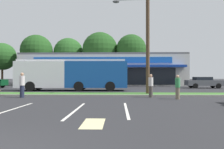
% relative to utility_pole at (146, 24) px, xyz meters
% --- Properties ---
extents(grass_median, '(56.00, 2.20, 0.12)m').
position_rel_utility_pole_xyz_m(grass_median, '(-5.10, 0.01, -5.74)').
color(grass_median, '#386B28').
rests_on(grass_median, ground_plane).
extents(curb_lip, '(56.00, 0.24, 0.12)m').
position_rel_utility_pole_xyz_m(curb_lip, '(-5.10, -1.21, -5.74)').
color(curb_lip, gray).
rests_on(curb_lip, ground_plane).
extents(parking_stripe_0, '(0.12, 4.80, 0.01)m').
position_rel_utility_pole_xyz_m(parking_stripe_0, '(-7.15, -8.07, -5.80)').
color(parking_stripe_0, silver).
rests_on(parking_stripe_0, ground_plane).
extents(parking_stripe_1, '(0.12, 4.80, 0.01)m').
position_rel_utility_pole_xyz_m(parking_stripe_1, '(-4.18, -8.07, -5.80)').
color(parking_stripe_1, silver).
rests_on(parking_stripe_1, ground_plane).
extents(parking_stripe_2, '(0.12, 4.80, 0.01)m').
position_rel_utility_pole_xyz_m(parking_stripe_2, '(-1.90, -7.78, -5.80)').
color(parking_stripe_2, silver).
rests_on(parking_stripe_2, ground_plane).
extents(lot_arrow, '(0.70, 1.60, 0.01)m').
position_rel_utility_pole_xyz_m(lot_arrow, '(-3.08, -10.77, -5.80)').
color(lot_arrow, beige).
rests_on(lot_arrow, ground_plane).
extents(storefront_building, '(27.04, 14.32, 5.27)m').
position_rel_utility_pole_xyz_m(storefront_building, '(-4.76, 22.49, -3.17)').
color(storefront_building, beige).
rests_on(storefront_building, ground_plane).
extents(tree_far_left, '(5.97, 5.97, 8.85)m').
position_rel_utility_pole_xyz_m(tree_far_left, '(-27.81, 29.29, 0.05)').
color(tree_far_left, '#473323').
rests_on(tree_far_left, ground_plane).
extents(tree_left, '(6.87, 6.87, 10.54)m').
position_rel_utility_pole_xyz_m(tree_left, '(-20.09, 29.05, 1.29)').
color(tree_left, '#473323').
rests_on(tree_left, ground_plane).
extents(tree_mid_left, '(6.68, 6.68, 10.21)m').
position_rel_utility_pole_xyz_m(tree_mid_left, '(-13.63, 31.37, 1.06)').
color(tree_mid_left, '#473323').
rests_on(tree_mid_left, ground_plane).
extents(tree_mid, '(7.74, 7.74, 11.16)m').
position_rel_utility_pole_xyz_m(tree_mid, '(-6.28, 29.69, 1.48)').
color(tree_mid, '#473323').
rests_on(tree_mid, ground_plane).
extents(tree_mid_right, '(6.31, 6.31, 10.36)m').
position_rel_utility_pole_xyz_m(tree_mid_right, '(0.45, 28.17, 1.39)').
color(tree_mid_right, '#473323').
rests_on(tree_mid_right, ground_plane).
extents(utility_pole, '(3.03, 2.40, 10.90)m').
position_rel_utility_pole_xyz_m(utility_pole, '(0.00, 0.00, 0.00)').
color(utility_pole, '#4C3826').
rests_on(utility_pole, ground_plane).
extents(city_bus, '(11.60, 2.93, 3.25)m').
position_rel_utility_pole_xyz_m(city_bus, '(-7.15, 5.12, -4.04)').
color(city_bus, '#144793').
rests_on(city_bus, ground_plane).
extents(car_1, '(4.59, 1.88, 1.43)m').
position_rel_utility_pole_xyz_m(car_1, '(8.73, 10.45, -5.05)').
color(car_1, '#515459').
rests_on(car_1, ground_plane).
extents(pedestrian_near_bench, '(0.34, 0.34, 1.67)m').
position_rel_utility_pole_xyz_m(pedestrian_near_bench, '(0.08, -1.99, -4.96)').
color(pedestrian_near_bench, '#47423D').
rests_on(pedestrian_near_bench, ground_plane).
extents(pedestrian_by_pole, '(0.36, 0.36, 1.79)m').
position_rel_utility_pole_xyz_m(pedestrian_by_pole, '(-9.17, -2.40, -4.90)').
color(pedestrian_by_pole, '#1E2338').
rests_on(pedestrian_by_pole, ground_plane).
extents(pedestrian_mid, '(0.33, 0.33, 1.61)m').
position_rel_utility_pole_xyz_m(pedestrian_mid, '(1.67, -3.24, -4.99)').
color(pedestrian_mid, '#726651').
rests_on(pedestrian_mid, ground_plane).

